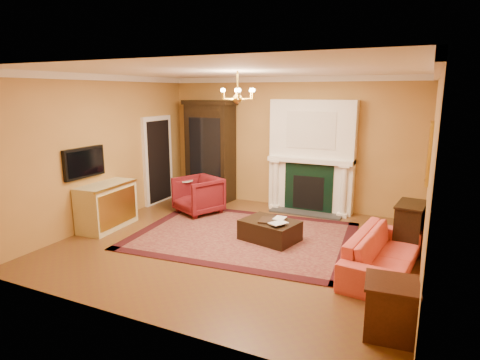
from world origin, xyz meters
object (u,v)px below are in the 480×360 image
Objects in this scene: china_cabinet at (210,153)px; leather_ottoman at (270,230)px; coral_sofa at (384,247)px; commode at (107,206)px; pedestal_table at (185,192)px; end_table at (390,310)px; console_table at (409,228)px; wingback_armchair at (198,193)px.

china_cabinet reaches higher than leather_ottoman.
commode is at bearing 99.21° from coral_sofa.
pedestal_table is 5.78m from end_table.
pedestal_table is 4.86m from console_table.
end_table is 2.76m from console_table.
coral_sofa reaches higher than end_table.
wingback_armchair is 1.48× the size of end_table.
end_table is at bearing -34.19° from pedestal_table.
china_cabinet is 6.38m from end_table.
pedestal_table reaches higher than end_table.
wingback_armchair is 0.50m from pedestal_table.
pedestal_table is 1.92m from commode.
china_cabinet is at bearing 70.50° from commode.
console_table is (4.73, -1.51, -0.78)m from china_cabinet.
commode is (-1.13, -1.62, -0.00)m from wingback_armchair.
end_table is 0.62× the size of leather_ottoman.
wingback_armchair is 0.75× the size of commode.
china_cabinet is 3.88× the size of end_table.
commode is 1.99× the size of end_table.
wingback_armchair is at bearing 169.46° from leather_ottoman.
wingback_armchair is 0.44× the size of coral_sofa.
china_cabinet reaches higher than commode.
coral_sofa is at bearing -0.57° from leather_ottoman.
console_table reaches higher than leather_ottoman.
commode reaches higher than leather_ottoman.
china_cabinet is 1.95× the size of commode.
console_table reaches higher than end_table.
pedestal_table is at bearing 65.63° from commode.
wingback_armchair reaches higher than coral_sofa.
commode is 5.66m from console_table.
leather_ottoman is at bearing 136.29° from end_table.
china_cabinet is 1.28m from pedestal_table.
china_cabinet is 3.01m from commode.
end_table is (0.24, -1.66, -0.10)m from coral_sofa.
coral_sofa is 1.14m from console_table.
wingback_armchair is (0.35, -1.19, -0.73)m from china_cabinet.
wingback_armchair is 5.30m from end_table.
console_table is at bearing -11.98° from china_cabinet.
pedestal_table is 0.86× the size of console_table.
wingback_armchair reaches higher than pedestal_table.
pedestal_table is 0.70× the size of leather_ottoman.
wingback_armchair is 1.13× the size of console_table.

